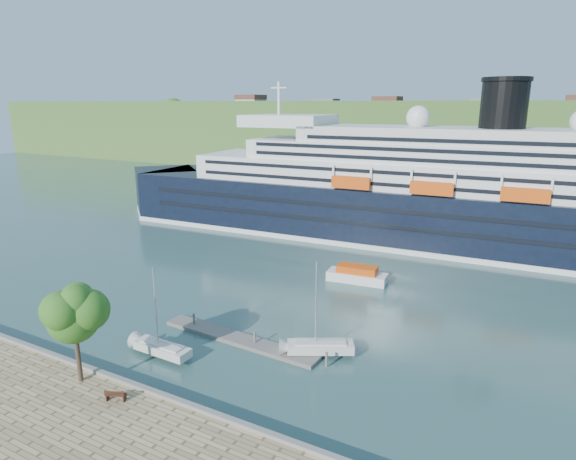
% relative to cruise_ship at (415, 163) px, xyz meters
% --- Properties ---
extents(ground, '(400.00, 400.00, 0.00)m').
position_rel_cruise_ship_xyz_m(ground, '(-9.14, -56.73, -13.62)').
color(ground, '#2F5450').
rests_on(ground, ground).
extents(far_hillside, '(400.00, 50.00, 24.00)m').
position_rel_cruise_ship_xyz_m(far_hillside, '(-9.14, 88.27, -1.62)').
color(far_hillside, '#396026').
rests_on(far_hillside, ground).
extents(quay_coping, '(220.00, 0.50, 0.30)m').
position_rel_cruise_ship_xyz_m(quay_coping, '(-9.14, -56.93, -12.47)').
color(quay_coping, slate).
rests_on(quay_coping, promenade).
extents(cruise_ship, '(122.00, 23.73, 27.23)m').
position_rel_cruise_ship_xyz_m(cruise_ship, '(0.00, 0.00, 0.00)').
color(cruise_ship, black).
rests_on(cruise_ship, ground).
extents(park_bench, '(1.77, 1.27, 1.05)m').
position_rel_cruise_ship_xyz_m(park_bench, '(-7.79, -58.97, -12.09)').
color(park_bench, '#411F12').
rests_on(park_bench, promenade).
extents(promenade_tree, '(5.62, 5.62, 9.31)m').
position_rel_cruise_ship_xyz_m(promenade_tree, '(-12.54, -58.38, -7.96)').
color(promenade_tree, '#2A641A').
rests_on(promenade_tree, promenade).
extents(floating_pontoon, '(17.96, 3.08, 0.40)m').
position_rel_cruise_ship_xyz_m(floating_pontoon, '(-5.85, -44.88, -13.42)').
color(floating_pontoon, slate).
rests_on(floating_pontoon, ground).
extents(sailboat_white_near, '(6.62, 1.97, 8.50)m').
position_rel_cruise_ship_xyz_m(sailboat_white_near, '(-10.44, -50.94, -9.37)').
color(sailboat_white_near, silver).
rests_on(sailboat_white_near, ground).
extents(sailboat_white_far, '(7.05, 4.99, 8.99)m').
position_rel_cruise_ship_xyz_m(sailboat_white_far, '(2.65, -43.63, -9.12)').
color(sailboat_white_far, silver).
rests_on(sailboat_white_far, ground).
extents(tender_launch, '(8.28, 3.54, 2.22)m').
position_rel_cruise_ship_xyz_m(tender_launch, '(-1.21, -23.26, -12.50)').
color(tender_launch, '#E04B0D').
rests_on(tender_launch, ground).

